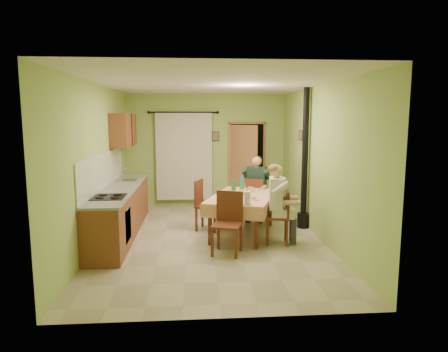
{
  "coord_description": "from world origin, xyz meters",
  "views": [
    {
      "loc": [
        -0.29,
        -7.15,
        2.2
      ],
      "look_at": [
        0.25,
        0.1,
        1.15
      ],
      "focal_mm": 32.0,
      "sensor_mm": 36.0,
      "label": 1
    }
  ],
  "objects": [
    {
      "name": "man_far",
      "position": [
        1.02,
        1.17,
        0.88
      ],
      "size": [
        0.65,
        0.6,
        1.39
      ],
      "rotation": [
        0.0,
        0.0,
        -0.41
      ],
      "color": "#192D23",
      "rests_on": "chair_far"
    },
    {
      "name": "dining_table",
      "position": [
        0.62,
        0.21,
        0.38
      ],
      "size": [
        1.64,
        2.09,
        0.76
      ],
      "rotation": [
        0.0,
        0.0,
        -0.34
      ],
      "color": "#E09D79",
      "rests_on": "ground"
    },
    {
      "name": "picture_right",
      "position": [
        1.97,
        1.2,
        1.85
      ],
      "size": [
        0.03,
        0.31,
        0.21
      ],
      "primitive_type": "cube",
      "color": "brown",
      "rests_on": "room_shell"
    },
    {
      "name": "curtain",
      "position": [
        -0.55,
        2.9,
        1.26
      ],
      "size": [
        1.7,
        0.07,
        2.22
      ],
      "color": "black",
      "rests_on": "ground"
    },
    {
      "name": "stove_flue",
      "position": [
        1.9,
        0.6,
        1.02
      ],
      "size": [
        0.24,
        0.24,
        2.8
      ],
      "color": "black",
      "rests_on": "ground"
    },
    {
      "name": "chair_left",
      "position": [
        -0.04,
        0.6,
        0.29
      ],
      "size": [
        0.56,
        0.56,
        1.0
      ],
      "rotation": [
        0.0,
        0.0,
        -1.92
      ],
      "color": "#5B2918",
      "rests_on": "ground"
    },
    {
      "name": "tableware",
      "position": [
        0.59,
        0.12,
        0.83
      ],
      "size": [
        0.69,
        1.66,
        0.33
      ],
      "color": "white",
      "rests_on": "dining_table"
    },
    {
      "name": "chair_near",
      "position": [
        0.23,
        -0.85,
        0.29
      ],
      "size": [
        0.57,
        0.57,
        1.01
      ],
      "rotation": [
        0.0,
        0.0,
        2.83
      ],
      "color": "#5B2918",
      "rests_on": "ground"
    },
    {
      "name": "chair_far",
      "position": [
        1.01,
        1.16,
        0.29
      ],
      "size": [
        0.51,
        0.51,
        0.94
      ],
      "rotation": [
        0.0,
        0.0,
        -0.41
      ],
      "color": "#5B2918",
      "rests_on": "ground"
    },
    {
      "name": "floor",
      "position": [
        0.0,
        0.0,
        0.0
      ],
      "size": [
        4.0,
        6.0,
        0.01
      ],
      "primitive_type": "cube",
      "color": "tan",
      "rests_on": "ground"
    },
    {
      "name": "upper_cabinets",
      "position": [
        -1.82,
        1.7,
        1.95
      ],
      "size": [
        0.35,
        1.4,
        0.7
      ],
      "primitive_type": "cube",
      "color": "brown",
      "rests_on": "room_shell"
    },
    {
      "name": "man_right",
      "position": [
        1.16,
        -0.38,
        0.88
      ],
      "size": [
        0.52,
        0.62,
        1.39
      ],
      "rotation": [
        0.0,
        0.0,
        1.42
      ],
      "color": "silver",
      "rests_on": "chair_right"
    },
    {
      "name": "doorway",
      "position": [
        0.99,
        2.83,
        1.05
      ],
      "size": [
        0.96,
        0.62,
        2.15
      ],
      "color": "black",
      "rests_on": "ground"
    },
    {
      "name": "kitchen_run",
      "position": [
        -1.71,
        0.4,
        0.48
      ],
      "size": [
        0.64,
        3.64,
        1.56
      ],
      "color": "brown",
      "rests_on": "ground"
    },
    {
      "name": "picture_back",
      "position": [
        0.25,
        2.97,
        1.75
      ],
      "size": [
        0.19,
        0.03,
        0.23
      ],
      "primitive_type": "cube",
      "color": "black",
      "rests_on": "room_shell"
    },
    {
      "name": "chair_right",
      "position": [
        1.17,
        -0.38,
        0.29
      ],
      "size": [
        0.45,
        0.45,
        0.95
      ],
      "rotation": [
        0.0,
        0.0,
        1.42
      ],
      "color": "#5B2918",
      "rests_on": "ground"
    },
    {
      "name": "room_shell",
      "position": [
        0.0,
        0.0,
        1.82
      ],
      "size": [
        4.04,
        6.04,
        2.82
      ],
      "color": "#A6C866",
      "rests_on": "ground"
    }
  ]
}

